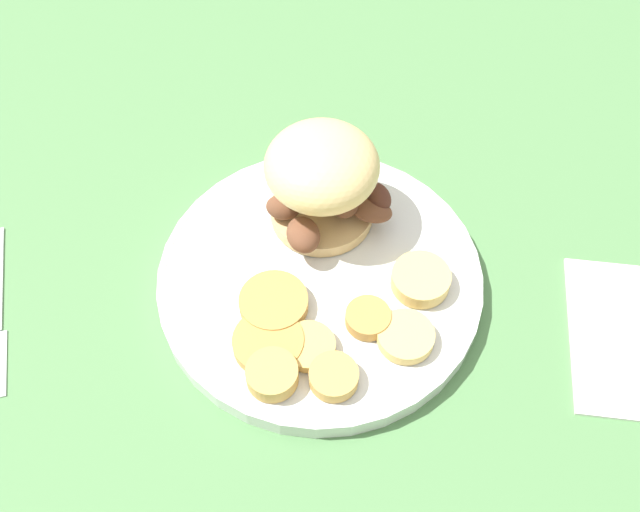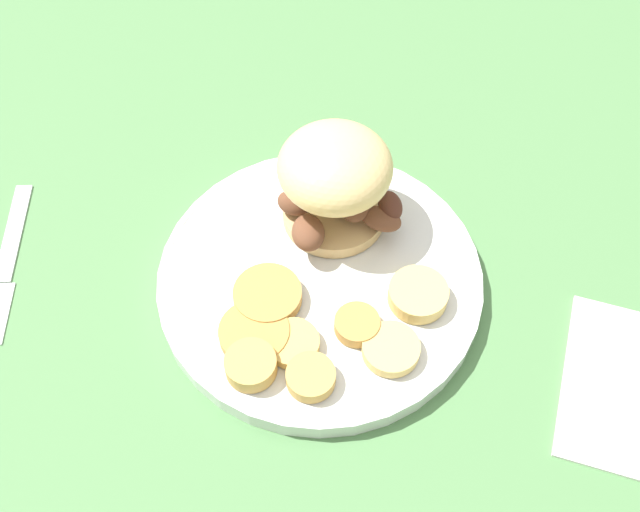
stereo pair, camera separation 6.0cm
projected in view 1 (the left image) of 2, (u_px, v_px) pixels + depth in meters
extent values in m
plane|color=#4C7A47|center=(320.00, 286.00, 0.64)|extent=(4.00, 4.00, 0.00)
cylinder|color=silver|center=(320.00, 280.00, 0.63)|extent=(0.27, 0.27, 0.02)
torus|color=silver|center=(320.00, 275.00, 0.63)|extent=(0.27, 0.27, 0.01)
cylinder|color=tan|center=(327.00, 211.00, 0.65)|extent=(0.09, 0.09, 0.01)
ellipsoid|color=brown|center=(303.00, 235.00, 0.61)|extent=(0.04, 0.04, 0.02)
ellipsoid|color=brown|center=(345.00, 200.00, 0.63)|extent=(0.04, 0.03, 0.02)
ellipsoid|color=brown|center=(309.00, 179.00, 0.64)|extent=(0.05, 0.05, 0.02)
ellipsoid|color=#4C281E|center=(333.00, 198.00, 0.64)|extent=(0.03, 0.03, 0.02)
ellipsoid|color=brown|center=(283.00, 207.00, 0.63)|extent=(0.03, 0.03, 0.02)
ellipsoid|color=#4C281E|center=(378.00, 197.00, 0.63)|extent=(0.03, 0.03, 0.02)
ellipsoid|color=brown|center=(372.00, 211.00, 0.63)|extent=(0.03, 0.04, 0.01)
ellipsoid|color=#E5C17F|center=(327.00, 166.00, 0.60)|extent=(0.09, 0.09, 0.05)
cylinder|color=tan|center=(309.00, 346.00, 0.58)|extent=(0.04, 0.04, 0.01)
cylinder|color=#BC8942|center=(368.00, 318.00, 0.59)|extent=(0.04, 0.04, 0.01)
cylinder|color=#DBB766|center=(421.00, 279.00, 0.61)|extent=(0.05, 0.05, 0.01)
cylinder|color=#BC8942|center=(268.00, 342.00, 0.58)|extent=(0.06, 0.06, 0.01)
cylinder|color=tan|center=(334.00, 377.00, 0.56)|extent=(0.04, 0.04, 0.01)
cylinder|color=#BC8942|center=(274.00, 303.00, 0.60)|extent=(0.06, 0.06, 0.01)
cylinder|color=tan|center=(272.00, 375.00, 0.56)|extent=(0.04, 0.04, 0.02)
cylinder|color=#DBB766|center=(406.00, 337.00, 0.58)|extent=(0.05, 0.05, 0.01)
cube|color=white|center=(628.00, 337.00, 0.61)|extent=(0.15, 0.11, 0.01)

